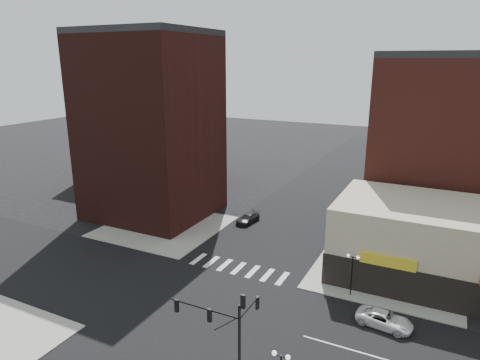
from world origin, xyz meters
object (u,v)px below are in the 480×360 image
at_px(traffic_signal, 229,326).
at_px(dark_sedan_north, 248,218).
at_px(white_suv, 384,319).
at_px(street_lamp_ne, 352,264).

bearing_deg(traffic_signal, dark_sedan_north, 113.08).
relative_size(white_suv, dark_sedan_north, 1.06).
distance_m(white_suv, dark_sedan_north, 26.52).
xyz_separation_m(traffic_signal, dark_sedan_north, (-12.26, 28.77, -4.33)).
bearing_deg(traffic_signal, street_lamp_ne, 73.25).
bearing_deg(dark_sedan_north, white_suv, -32.16).
bearing_deg(dark_sedan_north, traffic_signal, -60.37).
xyz_separation_m(traffic_signal, street_lamp_ne, (4.76, 15.83, -1.67)).
xyz_separation_m(traffic_signal, white_suv, (8.43, 12.19, -4.31)).
relative_size(street_lamp_ne, dark_sedan_north, 0.95).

